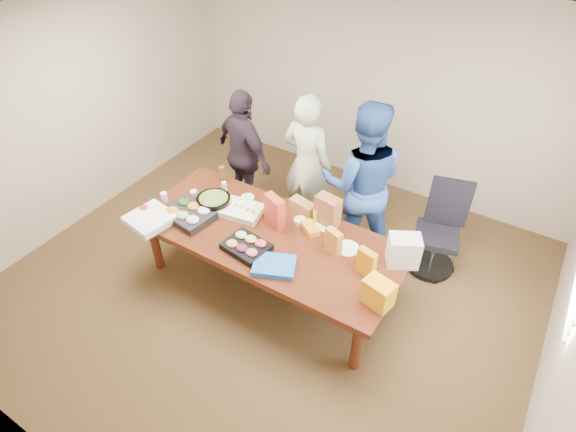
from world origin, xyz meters
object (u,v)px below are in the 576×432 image
Objects in this scene: office_chair at (438,233)px; person_right at (362,183)px; conference_table at (270,260)px; salad_bowl at (214,202)px; person_center at (307,165)px; sheet_cake at (242,211)px.

office_chair is 0.55× the size of person_right.
conference_table is at bearing -154.07° from office_chair.
person_right is at bearing 36.97° from salad_bowl.
office_chair is 2.48m from salad_bowl.
conference_table is 1.27m from person_center.
sheet_cake reaches higher than conference_table.
person_center is 1.04m from sheet_cake.
office_chair reaches higher than salad_bowl.
conference_table is 6.38× the size of sheet_cake.
office_chair is 2.16m from sheet_cake.
conference_table is 0.88m from salad_bowl.
person_center is 0.75m from person_right.
office_chair is at bearing 27.62° from salad_bowl.
person_center is at bearing -31.39° from person_right.
person_right is 4.39× the size of sheet_cake.
salad_bowl is (-0.33, -0.06, 0.02)m from sheet_cake.
person_center reaches higher than salad_bowl.
office_chair is 2.86× the size of salad_bowl.
office_chair is 2.42× the size of sheet_cake.
person_right reaches higher than sheet_cake.
conference_table is 1.87m from office_chair.
person_right is at bearing 34.28° from sheet_cake.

